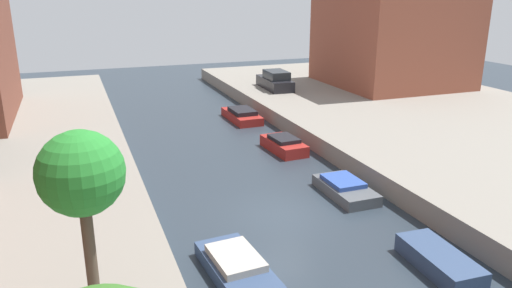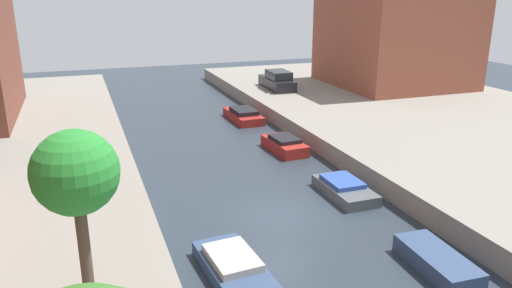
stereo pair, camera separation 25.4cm
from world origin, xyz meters
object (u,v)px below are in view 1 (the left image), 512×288
object	(u,v)px
moored_boat_right_2	(439,261)
moored_boat_right_3	(345,189)
moored_boat_right_5	(242,115)
street_tree_2	(81,176)
parked_car	(275,81)
moored_boat_left_2	(237,267)
low_block_right	(393,30)
moored_boat_right_4	(284,145)

from	to	relation	value
moored_boat_right_2	moored_boat_right_3	world-z (taller)	moored_boat_right_3
moored_boat_right_3	moored_boat_right_5	bearing A→B (deg)	90.38
street_tree_2	moored_boat_right_3	bearing A→B (deg)	30.59
street_tree_2	moored_boat_right_5	world-z (taller)	street_tree_2
moored_boat_right_3	moored_boat_right_5	size ratio (longest dim) A/B	0.82
parked_car	moored_boat_left_2	distance (m)	25.87
moored_boat_right_5	moored_boat_left_2	bearing A→B (deg)	-109.48
moored_boat_right_2	moored_boat_right_5	world-z (taller)	moored_boat_right_5
moored_boat_right_2	moored_boat_right_5	distance (m)	20.31
low_block_right	moored_boat_left_2	distance (m)	30.85
moored_boat_right_4	moored_boat_right_5	distance (m)	7.25
low_block_right	moored_boat_right_2	bearing A→B (deg)	-121.58
moored_boat_right_3	moored_boat_right_4	size ratio (longest dim) A/B	1.01
parked_car	moored_boat_right_4	world-z (taller)	parked_car
moored_boat_right_2	low_block_right	bearing A→B (deg)	58.42
moored_boat_left_2	moored_boat_right_2	xyz separation A→B (m)	(6.34, -1.96, 0.00)
moored_boat_right_4	moored_boat_right_5	size ratio (longest dim) A/B	0.81
street_tree_2	moored_boat_right_4	bearing A→B (deg)	50.38
street_tree_2	moored_boat_right_5	bearing A→B (deg)	62.00
low_block_right	moored_boat_right_2	world-z (taller)	low_block_right
parked_car	moored_boat_right_3	distance (m)	19.45
low_block_right	moored_boat_left_2	world-z (taller)	low_block_right
street_tree_2	parked_car	xyz separation A→B (m)	(15.41, 25.32, -3.14)
moored_boat_right_2	street_tree_2	bearing A→B (deg)	-179.85
parked_car	moored_boat_right_4	distance (m)	13.13
moored_boat_left_2	moored_boat_right_3	size ratio (longest dim) A/B	1.14
moored_boat_left_2	moored_boat_right_2	world-z (taller)	moored_boat_left_2
street_tree_2	moored_boat_left_2	bearing A→B (deg)	24.69
low_block_right	moored_boat_right_5	xyz separation A→B (m)	(-14.56, -3.61, -5.11)
parked_car	moored_boat_right_3	size ratio (longest dim) A/B	1.33
moored_boat_left_2	moored_boat_right_4	bearing A→B (deg)	59.62
low_block_right	parked_car	world-z (taller)	low_block_right
parked_car	moored_boat_left_2	xyz separation A→B (m)	(-11.08, -23.34, -1.32)
low_block_right	moored_boat_right_2	size ratio (longest dim) A/B	3.30
street_tree_2	moored_boat_right_2	bearing A→B (deg)	0.15
street_tree_2	moored_boat_right_4	distance (m)	17.54
moored_boat_right_3	low_block_right	bearing A→B (deg)	50.42
low_block_right	parked_car	xyz separation A→B (m)	(-9.96, 1.38, -3.85)
street_tree_2	moored_boat_right_2	world-z (taller)	street_tree_2
low_block_right	moored_boat_right_5	world-z (taller)	low_block_right
low_block_right	moored_boat_right_3	xyz separation A→B (m)	(-14.46, -17.50, -5.17)
parked_car	moored_boat_right_5	size ratio (longest dim) A/B	1.10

